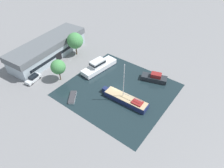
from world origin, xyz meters
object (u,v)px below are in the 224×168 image
(quay_tree_by_water, at_px, (58,67))
(motor_cruiser, at_px, (99,66))
(sailboat_moored, at_px, (125,99))
(cabin_boat, at_px, (154,78))
(small_dinghy, at_px, (72,97))
(warehouse_building, at_px, (48,49))
(parked_car, at_px, (34,78))
(quay_tree_near_building, at_px, (75,41))

(quay_tree_by_water, xyz_separation_m, motor_cruiser, (10.18, -5.49, -3.11))
(sailboat_moored, bearing_deg, cabin_boat, -10.70)
(sailboat_moored, bearing_deg, small_dinghy, 119.87)
(warehouse_building, bearing_deg, sailboat_moored, -99.50)
(parked_car, xyz_separation_m, motor_cruiser, (15.05, -11.00, 0.36))
(small_dinghy, bearing_deg, quay_tree_by_water, 121.58)
(warehouse_building, relative_size, cabin_boat, 3.74)
(parked_car, bearing_deg, cabin_boat, -152.24)
(warehouse_building, height_order, cabin_boat, warehouse_building)
(sailboat_moored, height_order, cabin_boat, sailboat_moored)
(motor_cruiser, xyz_separation_m, cabin_boat, (5.48, -15.64, -0.34))
(quay_tree_near_building, relative_size, parked_car, 1.51)
(sailboat_moored, distance_m, small_dinghy, 13.36)
(quay_tree_by_water, relative_size, small_dinghy, 1.40)
(motor_cruiser, distance_m, cabin_boat, 16.58)
(motor_cruiser, relative_size, cabin_boat, 1.61)
(quay_tree_by_water, bearing_deg, sailboat_moored, -78.81)
(small_dinghy, height_order, cabin_boat, cabin_boat)
(quay_tree_by_water, height_order, small_dinghy, quay_tree_by_water)
(quay_tree_by_water, bearing_deg, small_dinghy, -112.01)
(parked_car, relative_size, cabin_boat, 0.68)
(parked_car, distance_m, motor_cruiser, 18.65)
(motor_cruiser, height_order, cabin_boat, motor_cruiser)
(sailboat_moored, relative_size, small_dinghy, 2.81)
(quay_tree_by_water, xyz_separation_m, small_dinghy, (-3.26, -8.05, -4.07))
(quay_tree_near_building, xyz_separation_m, parked_car, (-17.19, -0.42, -4.12))
(quay_tree_by_water, bearing_deg, cabin_boat, -53.47)
(small_dinghy, bearing_deg, cabin_boat, 18.92)
(parked_car, xyz_separation_m, cabin_boat, (20.53, -26.65, 0.02))
(warehouse_building, distance_m, motor_cruiser, 17.96)
(motor_cruiser, bearing_deg, small_dinghy, 107.47)
(warehouse_building, distance_m, small_dinghy, 22.20)
(quay_tree_by_water, relative_size, motor_cruiser, 0.53)
(sailboat_moored, bearing_deg, quay_tree_near_building, 69.25)
(motor_cruiser, bearing_deg, warehouse_building, 19.93)
(quay_tree_by_water, distance_m, parked_car, 8.13)
(quay_tree_near_building, relative_size, cabin_boat, 1.02)
(quay_tree_near_building, distance_m, sailboat_moored, 27.01)
(sailboat_moored, height_order, small_dinghy, sailboat_moored)
(warehouse_building, relative_size, quay_tree_near_building, 3.68)
(quay_tree_near_building, distance_m, parked_car, 17.69)
(quay_tree_near_building, relative_size, small_dinghy, 1.66)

